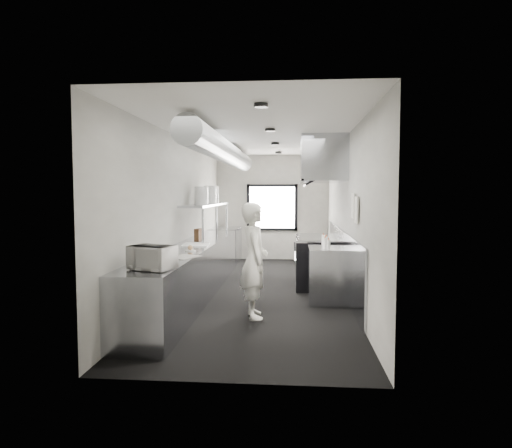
% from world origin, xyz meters
% --- Properties ---
extents(floor, '(3.00, 8.00, 0.01)m').
position_xyz_m(floor, '(0.00, 0.00, 0.00)').
color(floor, black).
rests_on(floor, ground).
extents(ceiling, '(3.00, 8.00, 0.01)m').
position_xyz_m(ceiling, '(0.00, 0.00, 2.80)').
color(ceiling, white).
rests_on(ceiling, wall_back).
extents(wall_back, '(3.00, 0.02, 2.80)m').
position_xyz_m(wall_back, '(0.00, 4.00, 1.40)').
color(wall_back, beige).
rests_on(wall_back, floor).
extents(wall_front, '(3.00, 0.02, 2.80)m').
position_xyz_m(wall_front, '(0.00, -4.00, 1.40)').
color(wall_front, beige).
rests_on(wall_front, floor).
extents(wall_left, '(0.02, 8.00, 2.80)m').
position_xyz_m(wall_left, '(-1.50, 0.00, 1.40)').
color(wall_left, beige).
rests_on(wall_left, floor).
extents(wall_right, '(0.02, 8.00, 2.80)m').
position_xyz_m(wall_right, '(1.50, 0.00, 1.40)').
color(wall_right, beige).
rests_on(wall_right, floor).
extents(wall_cladding, '(0.03, 5.50, 1.10)m').
position_xyz_m(wall_cladding, '(1.48, 0.30, 0.55)').
color(wall_cladding, '#989CA6').
rests_on(wall_cladding, wall_right).
extents(hvac_duct, '(0.40, 6.40, 0.40)m').
position_xyz_m(hvac_duct, '(-0.70, 0.40, 2.55)').
color(hvac_duct, gray).
rests_on(hvac_duct, ceiling).
extents(service_window, '(1.36, 0.05, 1.25)m').
position_xyz_m(service_window, '(0.00, 3.96, 1.40)').
color(service_window, silver).
rests_on(service_window, wall_back).
extents(exhaust_hood, '(0.81, 2.20, 0.88)m').
position_xyz_m(exhaust_hood, '(1.10, 0.70, 2.39)').
color(exhaust_hood, '#989CA6').
rests_on(exhaust_hood, ceiling).
extents(prep_counter, '(0.70, 6.00, 0.90)m').
position_xyz_m(prep_counter, '(-1.15, -0.50, 0.45)').
color(prep_counter, '#989CA6').
rests_on(prep_counter, floor).
extents(pass_shelf, '(0.45, 3.00, 0.68)m').
position_xyz_m(pass_shelf, '(-1.19, 1.00, 1.54)').
color(pass_shelf, '#989CA6').
rests_on(pass_shelf, prep_counter).
extents(range, '(0.88, 1.60, 0.94)m').
position_xyz_m(range, '(1.04, 0.70, 0.47)').
color(range, black).
rests_on(range, floor).
extents(bottle_station, '(0.65, 0.80, 0.90)m').
position_xyz_m(bottle_station, '(1.15, -0.70, 0.45)').
color(bottle_station, '#989CA6').
rests_on(bottle_station, floor).
extents(far_work_table, '(0.70, 1.20, 0.90)m').
position_xyz_m(far_work_table, '(-1.15, 3.20, 0.45)').
color(far_work_table, '#989CA6').
rests_on(far_work_table, floor).
extents(notice_sheet_a, '(0.02, 0.28, 0.38)m').
position_xyz_m(notice_sheet_a, '(1.47, -1.20, 1.60)').
color(notice_sheet_a, white).
rests_on(notice_sheet_a, wall_right).
extents(notice_sheet_b, '(0.02, 0.28, 0.38)m').
position_xyz_m(notice_sheet_b, '(1.47, -1.55, 1.55)').
color(notice_sheet_b, white).
rests_on(notice_sheet_b, wall_right).
extents(line_cook, '(0.52, 0.68, 1.66)m').
position_xyz_m(line_cook, '(0.01, -1.71, 0.83)').
color(line_cook, white).
rests_on(line_cook, floor).
extents(microwave, '(0.56, 0.49, 0.28)m').
position_xyz_m(microwave, '(-1.08, -2.99, 1.04)').
color(microwave, silver).
rests_on(microwave, prep_counter).
extents(deli_tub_a, '(0.20, 0.20, 0.11)m').
position_xyz_m(deli_tub_a, '(-1.35, -2.67, 0.96)').
color(deli_tub_a, '#A9B3A5').
rests_on(deli_tub_a, prep_counter).
extents(deli_tub_b, '(0.15, 0.15, 0.11)m').
position_xyz_m(deli_tub_b, '(-1.28, -2.41, 0.95)').
color(deli_tub_b, '#A9B3A5').
rests_on(deli_tub_b, prep_counter).
extents(newspaper, '(0.49, 0.53, 0.01)m').
position_xyz_m(newspaper, '(-0.95, -1.99, 0.91)').
color(newspaper, silver).
rests_on(newspaper, prep_counter).
extents(small_plate, '(0.19, 0.19, 0.01)m').
position_xyz_m(small_plate, '(-1.01, -1.33, 0.91)').
color(small_plate, silver).
rests_on(small_plate, prep_counter).
extents(pastry, '(0.08, 0.08, 0.08)m').
position_xyz_m(pastry, '(-1.01, -1.33, 0.95)').
color(pastry, tan).
rests_on(pastry, small_plate).
extents(cutting_board, '(0.48, 0.61, 0.02)m').
position_xyz_m(cutting_board, '(-1.09, -0.53, 0.91)').
color(cutting_board, white).
rests_on(cutting_board, prep_counter).
extents(knife_block, '(0.11, 0.21, 0.22)m').
position_xyz_m(knife_block, '(-1.23, 0.29, 1.01)').
color(knife_block, '#52311D').
rests_on(knife_block, prep_counter).
extents(plate_stack_a, '(0.26, 0.26, 0.26)m').
position_xyz_m(plate_stack_a, '(-1.18, 0.40, 1.70)').
color(plate_stack_a, silver).
rests_on(plate_stack_a, pass_shelf).
extents(plate_stack_b, '(0.34, 0.34, 0.35)m').
position_xyz_m(plate_stack_b, '(-1.23, 0.60, 1.74)').
color(plate_stack_b, silver).
rests_on(plate_stack_b, pass_shelf).
extents(plate_stack_c, '(0.33, 0.33, 0.37)m').
position_xyz_m(plate_stack_c, '(-1.18, 1.28, 1.76)').
color(plate_stack_c, silver).
rests_on(plate_stack_c, pass_shelf).
extents(plate_stack_d, '(0.32, 0.32, 0.37)m').
position_xyz_m(plate_stack_d, '(-1.21, 1.85, 1.76)').
color(plate_stack_d, silver).
rests_on(plate_stack_d, pass_shelf).
extents(squeeze_bottle_a, '(0.07, 0.07, 0.16)m').
position_xyz_m(squeeze_bottle_a, '(1.12, -0.99, 0.98)').
color(squeeze_bottle_a, white).
rests_on(squeeze_bottle_a, bottle_station).
extents(squeeze_bottle_b, '(0.06, 0.06, 0.17)m').
position_xyz_m(squeeze_bottle_b, '(1.08, -0.85, 0.99)').
color(squeeze_bottle_b, white).
rests_on(squeeze_bottle_b, bottle_station).
extents(squeeze_bottle_c, '(0.07, 0.07, 0.18)m').
position_xyz_m(squeeze_bottle_c, '(1.11, -0.71, 0.99)').
color(squeeze_bottle_c, white).
rests_on(squeeze_bottle_c, bottle_station).
extents(squeeze_bottle_d, '(0.06, 0.06, 0.16)m').
position_xyz_m(squeeze_bottle_d, '(1.12, -0.54, 0.98)').
color(squeeze_bottle_d, white).
rests_on(squeeze_bottle_d, bottle_station).
extents(squeeze_bottle_e, '(0.06, 0.06, 0.17)m').
position_xyz_m(squeeze_bottle_e, '(1.08, -0.35, 0.99)').
color(squeeze_bottle_e, white).
rests_on(squeeze_bottle_e, bottle_station).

